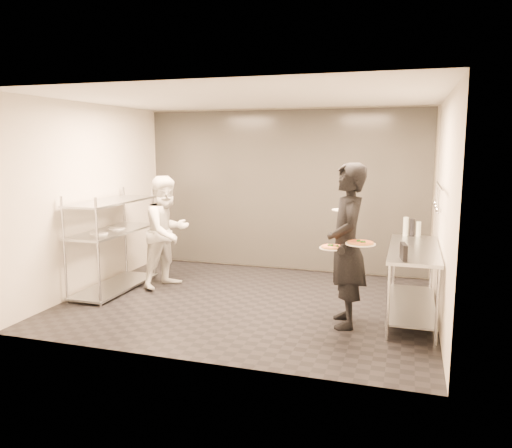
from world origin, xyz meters
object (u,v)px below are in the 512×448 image
(bottle_clear, at_px, (418,229))
(chef, at_px, (167,232))
(prep_counter, at_px, (413,270))
(bottle_green, at_px, (406,226))
(pass_rack, at_px, (113,240))
(pos_monitor, at_px, (404,252))
(waiter, at_px, (347,246))
(pizza_plate_near, at_px, (332,247))
(salad_plate, at_px, (344,209))
(bottle_dark, at_px, (412,228))
(pizza_plate_far, at_px, (360,243))

(bottle_clear, bearing_deg, chef, -173.78)
(prep_counter, bearing_deg, bottle_green, 98.25)
(pass_rack, relative_size, chef, 0.93)
(prep_counter, distance_m, bottle_green, 0.91)
(pass_rack, bearing_deg, bottle_green, 10.78)
(pass_rack, distance_m, pos_monitor, 4.28)
(waiter, distance_m, chef, 2.98)
(waiter, xyz_separation_m, pos_monitor, (0.66, -0.24, 0.02))
(prep_counter, distance_m, pizza_plate_near, 1.23)
(prep_counter, bearing_deg, salad_plate, -170.79)
(pass_rack, relative_size, salad_plate, 5.23)
(pizza_plate_near, relative_size, bottle_green, 1.10)
(waiter, bearing_deg, prep_counter, 107.90)
(bottle_green, height_order, bottle_dark, bottle_green)
(waiter, relative_size, pizza_plate_near, 6.74)
(waiter, height_order, pos_monitor, waiter)
(pass_rack, relative_size, pos_monitor, 6.39)
(waiter, distance_m, bottle_clear, 1.53)
(pizza_plate_far, bearing_deg, prep_counter, 51.07)
(pizza_plate_far, height_order, salad_plate, salad_plate)
(chef, bearing_deg, bottle_green, -62.89)
(bottle_green, relative_size, bottle_clear, 1.26)
(pass_rack, distance_m, pizza_plate_near, 3.49)
(pos_monitor, height_order, bottle_dark, bottle_dark)
(chef, distance_m, bottle_dark, 3.62)
(pizza_plate_near, distance_m, salad_plate, 0.70)
(salad_plate, distance_m, bottle_dark, 1.31)
(bottle_clear, relative_size, bottle_dark, 0.86)
(pos_monitor, xyz_separation_m, bottle_clear, (0.17, 1.52, 0.02))
(pos_monitor, distance_m, bottle_dark, 1.52)
(chef, height_order, bottle_green, chef)
(waiter, distance_m, bottle_dark, 1.49)
(pizza_plate_near, height_order, bottle_clear, bottle_clear)
(pass_rack, distance_m, salad_plate, 3.52)
(pizza_plate_near, relative_size, bottle_dark, 1.20)
(chef, xyz_separation_m, pos_monitor, (3.51, -1.12, 0.15))
(pass_rack, bearing_deg, pizza_plate_near, -11.90)
(bottle_dark, bearing_deg, bottle_clear, 0.00)
(pass_rack, bearing_deg, bottle_clear, 10.38)
(pass_rack, bearing_deg, waiter, -7.71)
(prep_counter, bearing_deg, chef, 173.72)
(pass_rack, bearing_deg, pos_monitor, -9.67)
(pizza_plate_far, distance_m, salad_plate, 0.72)
(waiter, bearing_deg, pizza_plate_far, 22.15)
(waiter, relative_size, chef, 1.15)
(bottle_clear, bearing_deg, pizza_plate_near, -122.66)
(pizza_plate_far, height_order, bottle_clear, bottle_clear)
(bottle_clear, bearing_deg, salad_plate, -134.33)
(chef, relative_size, pizza_plate_far, 5.02)
(pos_monitor, relative_size, bottle_clear, 1.18)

